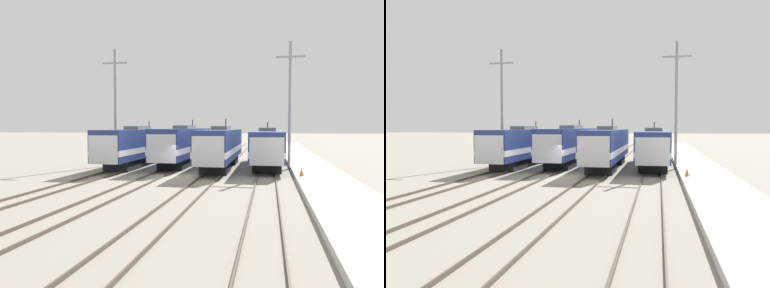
{
  "view_description": "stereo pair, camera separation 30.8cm",
  "coord_description": "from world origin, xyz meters",
  "views": [
    {
      "loc": [
        6.78,
        -29.33,
        4.06
      ],
      "look_at": [
        0.02,
        3.45,
        2.5
      ],
      "focal_mm": 35.0,
      "sensor_mm": 36.0,
      "label": 1
    },
    {
      "loc": [
        7.08,
        -29.27,
        4.06
      ],
      "look_at": [
        0.02,
        3.45,
        2.5
      ],
      "focal_mm": 35.0,
      "sensor_mm": 36.0,
      "label": 2
    }
  ],
  "objects": [
    {
      "name": "ground_plane",
      "position": [
        0.0,
        0.0,
        0.0
      ],
      "size": [
        400.0,
        400.0,
        0.0
      ],
      "primitive_type": "plane",
      "color": "gray"
    },
    {
      "name": "rail_pair_far_left",
      "position": [
        -6.61,
        0.0,
        0.07
      ],
      "size": [
        1.51,
        120.0,
        0.15
      ],
      "color": "#4C4238",
      "rests_on": "ground_plane"
    },
    {
      "name": "rail_pair_center_left",
      "position": [
        -2.2,
        0.0,
        0.07
      ],
      "size": [
        1.51,
        120.0,
        0.15
      ],
      "color": "#4C4238",
      "rests_on": "ground_plane"
    },
    {
      "name": "rail_pair_center_right",
      "position": [
        2.2,
        0.0,
        0.07
      ],
      "size": [
        1.51,
        120.0,
        0.15
      ],
      "color": "#4C4238",
      "rests_on": "ground_plane"
    },
    {
      "name": "rail_pair_far_right",
      "position": [
        6.61,
        0.0,
        0.07
      ],
      "size": [
        1.51,
        120.0,
        0.15
      ],
      "color": "#4C4238",
      "rests_on": "ground_plane"
    },
    {
      "name": "locomotive_far_left",
      "position": [
        -6.61,
        7.14,
        2.12
      ],
      "size": [
        2.82,
        16.86,
        4.65
      ],
      "color": "black",
      "rests_on": "ground_plane"
    },
    {
      "name": "locomotive_center_left",
      "position": [
        -2.2,
        9.98,
        2.16
      ],
      "size": [
        2.87,
        18.54,
        4.86
      ],
      "color": "black",
      "rests_on": "ground_plane"
    },
    {
      "name": "locomotive_center_right",
      "position": [
        2.2,
        6.64,
        2.12
      ],
      "size": [
        2.78,
        16.77,
        4.9
      ],
      "color": "black",
      "rests_on": "ground_plane"
    },
    {
      "name": "locomotive_far_right",
      "position": [
        6.61,
        8.7,
        2.05
      ],
      "size": [
        3.0,
        16.97,
        4.56
      ],
      "color": "black",
      "rests_on": "ground_plane"
    },
    {
      "name": "catenary_tower_left",
      "position": [
        -9.04,
        7.51,
        6.41
      ],
      "size": [
        2.69,
        0.27,
        12.12
      ],
      "color": "gray",
      "rests_on": "ground_plane"
    },
    {
      "name": "catenary_tower_right",
      "position": [
        8.68,
        7.51,
        6.41
      ],
      "size": [
        2.69,
        0.27,
        12.12
      ],
      "color": "gray",
      "rests_on": "ground_plane"
    },
    {
      "name": "platform",
      "position": [
        10.72,
        0.0,
        0.19
      ],
      "size": [
        4.0,
        120.0,
        0.37
      ],
      "color": "#B7B5AD",
      "rests_on": "ground_plane"
    },
    {
      "name": "traffic_cone",
      "position": [
        9.18,
        -0.52,
        0.68
      ],
      "size": [
        0.32,
        0.32,
        0.62
      ],
      "color": "orange",
      "rests_on": "platform"
    }
  ]
}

